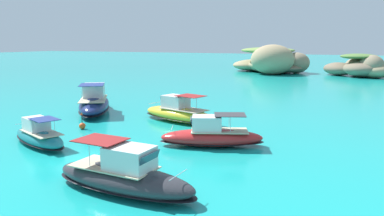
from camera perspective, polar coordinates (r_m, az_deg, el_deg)
ground_plane at (r=24.91m, az=-14.40°, el=-7.73°), size 400.00×400.00×0.00m
islet_large at (r=92.35m, az=12.16°, el=6.74°), size 23.02×22.78×6.74m
islet_small at (r=88.29m, az=24.60°, el=5.70°), size 16.30×15.76×4.87m
motorboat_yellow at (r=35.23m, az=-2.06°, el=-0.76°), size 8.72×4.71×2.62m
motorboat_navy at (r=41.09m, az=-14.69°, el=0.75°), size 8.26×10.22×3.21m
motorboat_teal at (r=29.57m, az=-22.33°, el=-3.97°), size 7.10×4.40×2.14m
motorboat_charcoal at (r=19.34m, az=-10.29°, el=-10.27°), size 8.35×2.90×2.58m
motorboat_red at (r=27.11m, az=2.96°, el=-4.29°), size 7.82×4.92×2.36m
channel_buoy at (r=33.67m, az=-16.40°, el=-2.56°), size 0.56×0.56×1.48m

